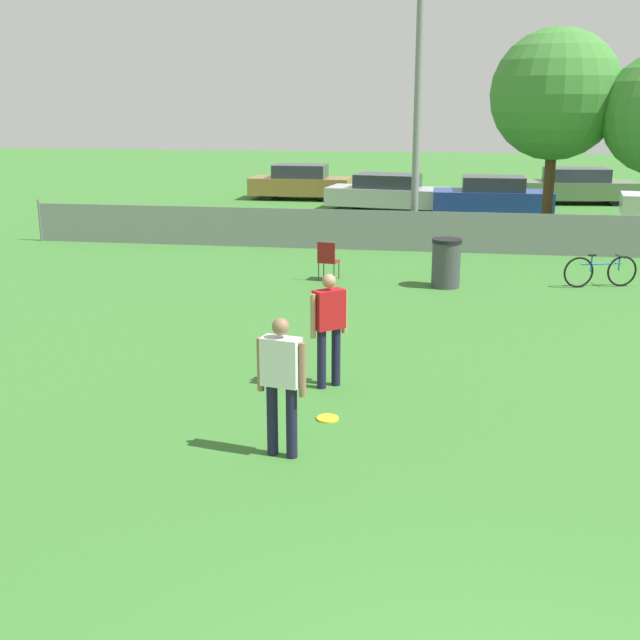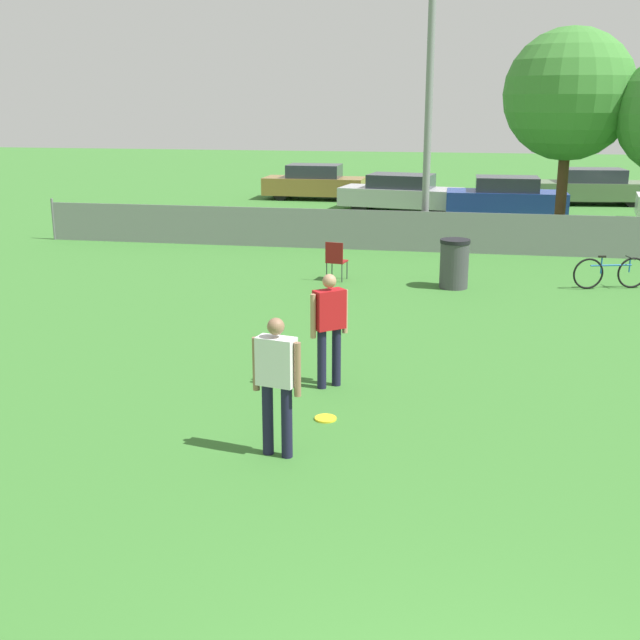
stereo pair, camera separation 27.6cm
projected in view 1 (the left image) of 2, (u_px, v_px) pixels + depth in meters
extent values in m
cube|color=gray|center=(469.00, 233.00, 21.51)|extent=(24.68, 0.03, 1.10)
cylinder|color=slate|center=(40.00, 220.00, 23.36)|extent=(0.07, 0.07, 1.21)
cylinder|color=gray|center=(419.00, 71.00, 21.13)|extent=(0.20, 0.20, 9.48)
cylinder|color=#4C331E|center=(548.00, 190.00, 24.23)|extent=(0.32, 0.32, 2.72)
sphere|color=#3D7F33|center=(556.00, 94.00, 23.49)|extent=(3.81, 3.81, 3.81)
cylinder|color=#191933|center=(322.00, 359.00, 11.45)|extent=(0.13, 0.13, 0.88)
cylinder|color=#191933|center=(336.00, 356.00, 11.57)|extent=(0.13, 0.13, 0.88)
cube|color=#B21419|center=(329.00, 309.00, 11.32)|extent=(0.48, 0.45, 0.56)
sphere|color=tan|center=(329.00, 281.00, 11.21)|extent=(0.20, 0.20, 0.20)
cylinder|color=tan|center=(313.00, 316.00, 11.21)|extent=(0.08, 0.08, 0.63)
cylinder|color=tan|center=(344.00, 311.00, 11.46)|extent=(0.08, 0.08, 0.63)
cylinder|color=#191933|center=(272.00, 419.00, 9.30)|extent=(0.13, 0.13, 0.88)
cylinder|color=#191933|center=(292.00, 422.00, 9.22)|extent=(0.13, 0.13, 0.88)
cube|color=silver|center=(281.00, 362.00, 9.07)|extent=(0.48, 0.31, 0.56)
sphere|color=#8C664C|center=(281.00, 327.00, 8.96)|extent=(0.20, 0.20, 0.20)
cylinder|color=#8C664C|center=(260.00, 364.00, 9.18)|extent=(0.08, 0.08, 0.63)
cylinder|color=#8C664C|center=(303.00, 370.00, 9.00)|extent=(0.08, 0.08, 0.63)
cylinder|color=yellow|center=(328.00, 418.00, 10.43)|extent=(0.29, 0.29, 0.03)
torus|color=yellow|center=(328.00, 418.00, 10.43)|extent=(0.29, 0.29, 0.03)
cylinder|color=#333338|center=(339.00, 270.00, 18.50)|extent=(0.02, 0.02, 0.42)
cylinder|color=#333338|center=(324.00, 269.00, 18.61)|extent=(0.02, 0.02, 0.42)
cylinder|color=#333338|center=(334.00, 273.00, 18.16)|extent=(0.02, 0.02, 0.42)
cylinder|color=#333338|center=(319.00, 272.00, 18.28)|extent=(0.02, 0.02, 0.42)
cube|color=maroon|center=(329.00, 261.00, 18.33)|extent=(0.48, 0.48, 0.03)
cube|color=maroon|center=(326.00, 252.00, 18.08)|extent=(0.41, 0.09, 0.46)
torus|color=black|center=(579.00, 272.00, 17.61)|extent=(0.67, 0.23, 0.69)
torus|color=black|center=(622.00, 271.00, 17.73)|extent=(0.67, 0.23, 0.69)
cylinder|color=#195999|center=(601.00, 264.00, 17.62)|extent=(0.90, 0.29, 0.04)
cylinder|color=#195999|center=(591.00, 264.00, 17.60)|extent=(0.03, 0.03, 0.35)
cylinder|color=#195999|center=(619.00, 263.00, 17.67)|extent=(0.03, 0.03, 0.32)
cube|color=black|center=(592.00, 255.00, 17.54)|extent=(0.17, 0.10, 0.04)
cylinder|color=black|center=(620.00, 256.00, 17.63)|extent=(0.15, 0.43, 0.03)
cylinder|color=#3F3F44|center=(446.00, 265.00, 17.62)|extent=(0.62, 0.62, 1.00)
cylinder|color=black|center=(447.00, 241.00, 17.48)|extent=(0.66, 0.66, 0.08)
cylinder|color=black|center=(333.00, 190.00, 33.56)|extent=(0.64, 0.19, 0.63)
cylinder|color=black|center=(328.00, 194.00, 32.19)|extent=(0.64, 0.19, 0.63)
cylinder|color=black|center=(274.00, 189.00, 33.96)|extent=(0.64, 0.19, 0.63)
cylinder|color=black|center=(266.00, 193.00, 32.60)|extent=(0.64, 0.19, 0.63)
cube|color=olive|center=(300.00, 186.00, 33.02)|extent=(4.12, 1.69, 0.70)
cube|color=#2D333D|center=(300.00, 171.00, 32.85)|extent=(2.15, 1.47, 0.52)
cylinder|color=black|center=(427.00, 201.00, 29.92)|extent=(0.66, 0.28, 0.64)
cylinder|color=black|center=(420.00, 206.00, 28.54)|extent=(0.66, 0.28, 0.64)
cylinder|color=black|center=(357.00, 199.00, 30.73)|extent=(0.66, 0.28, 0.64)
cylinder|color=black|center=(346.00, 203.00, 29.36)|extent=(0.66, 0.28, 0.64)
cube|color=#B7B7BC|center=(387.00, 196.00, 29.58)|extent=(4.61, 2.39, 0.66)
cube|color=#2D333D|center=(388.00, 181.00, 29.43)|extent=(2.49, 1.86, 0.49)
cylinder|color=black|center=(527.00, 204.00, 28.94)|extent=(0.68, 0.19, 0.67)
cylinder|color=black|center=(531.00, 210.00, 27.55)|extent=(0.68, 0.19, 0.67)
cylinder|color=black|center=(455.00, 203.00, 29.30)|extent=(0.68, 0.19, 0.67)
cylinder|color=black|center=(456.00, 208.00, 27.91)|extent=(0.68, 0.19, 0.67)
cube|color=navy|center=(492.00, 200.00, 28.37)|extent=(4.15, 1.73, 0.67)
cube|color=#2D333D|center=(493.00, 183.00, 28.21)|extent=(2.16, 1.50, 0.50)
cylinder|color=black|center=(606.00, 194.00, 32.37)|extent=(0.65, 0.24, 0.63)
cylinder|color=black|center=(616.00, 198.00, 30.97)|extent=(0.65, 0.24, 0.63)
cylinder|color=black|center=(535.00, 193.00, 32.55)|extent=(0.65, 0.24, 0.63)
cylinder|color=black|center=(542.00, 197.00, 31.15)|extent=(0.65, 0.24, 0.63)
cube|color=#59724C|center=(575.00, 190.00, 31.70)|extent=(4.70, 2.10, 0.68)
cube|color=#2D333D|center=(576.00, 175.00, 31.54)|extent=(2.50, 1.69, 0.51)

